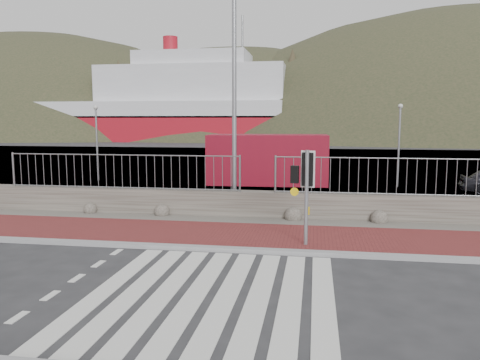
% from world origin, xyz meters
% --- Properties ---
extents(ground, '(220.00, 220.00, 0.00)m').
position_xyz_m(ground, '(0.00, 0.00, 0.00)').
color(ground, '#28282B').
rests_on(ground, ground).
extents(sidewalk_far, '(40.00, 3.00, 0.08)m').
position_xyz_m(sidewalk_far, '(0.00, 4.50, 0.04)').
color(sidewalk_far, maroon).
rests_on(sidewalk_far, ground).
extents(kerb_far, '(40.00, 0.25, 0.12)m').
position_xyz_m(kerb_far, '(0.00, 3.00, 0.05)').
color(kerb_far, gray).
rests_on(kerb_far, ground).
extents(zebra_crossing, '(4.62, 5.60, 0.01)m').
position_xyz_m(zebra_crossing, '(-0.00, 0.00, 0.01)').
color(zebra_crossing, silver).
rests_on(zebra_crossing, ground).
extents(gravel_strip, '(40.00, 1.50, 0.06)m').
position_xyz_m(gravel_strip, '(0.00, 6.50, 0.03)').
color(gravel_strip, '#59544C').
rests_on(gravel_strip, ground).
extents(stone_wall, '(40.00, 0.60, 0.90)m').
position_xyz_m(stone_wall, '(0.00, 7.30, 0.45)').
color(stone_wall, '#4D463F').
rests_on(stone_wall, ground).
extents(railing, '(18.07, 0.07, 1.22)m').
position_xyz_m(railing, '(0.00, 7.15, 1.82)').
color(railing, gray).
rests_on(railing, stone_wall).
extents(quay, '(120.00, 40.00, 0.50)m').
position_xyz_m(quay, '(0.00, 27.90, 0.00)').
color(quay, '#4C4C4F').
rests_on(quay, ground).
extents(water, '(220.00, 50.00, 0.05)m').
position_xyz_m(water, '(0.00, 62.90, 0.00)').
color(water, '#3F4C54').
rests_on(water, ground).
extents(ferry, '(50.00, 16.00, 20.00)m').
position_xyz_m(ferry, '(-24.65, 67.90, 5.36)').
color(ferry, maroon).
rests_on(ferry, ground).
extents(hills_backdrop, '(254.00, 90.00, 100.00)m').
position_xyz_m(hills_backdrop, '(6.74, 87.90, -23.05)').
color(hills_backdrop, '#28301D').
rests_on(hills_backdrop, ground).
extents(traffic_signal_far, '(0.62, 0.28, 2.55)m').
position_xyz_m(traffic_signal_far, '(1.66, 3.72, 1.84)').
color(traffic_signal_far, gray).
rests_on(traffic_signal_far, ground).
extents(streetlight, '(1.91, 0.26, 8.99)m').
position_xyz_m(streetlight, '(-0.80, 8.10, 5.06)').
color(streetlight, gray).
rests_on(streetlight, ground).
extents(shipping_container, '(6.27, 2.83, 2.57)m').
position_xyz_m(shipping_container, '(-0.56, 16.09, 1.29)').
color(shipping_container, maroon).
rests_on(shipping_container, ground).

